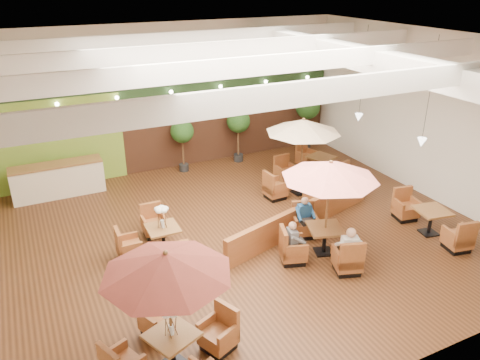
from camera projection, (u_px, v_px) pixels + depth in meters
room at (228, 104)px, 13.45m from camera, size 14.04×14.00×5.52m
service_counter at (58, 180)px, 16.02m from camera, size 3.00×0.75×1.18m
booth_divider at (304, 217)px, 13.92m from camera, size 5.96×1.91×0.85m
table_0 at (168, 290)px, 8.52m from camera, size 2.76×2.76×2.64m
table_1 at (327, 188)px, 12.11m from camera, size 2.69×2.84×2.75m
table_2 at (301, 140)px, 15.61m from camera, size 2.61×2.69×2.73m
table_3 at (155, 239)px, 12.73m from camera, size 1.70×2.53×1.53m
table_4 at (430, 222)px, 13.74m from camera, size 1.03×2.73×0.99m
table_5 at (320, 166)px, 17.72m from camera, size 1.08×2.74×0.97m
topiary_0 at (182, 133)px, 17.65m from camera, size 0.88×0.88×2.05m
topiary_1 at (238, 123)px, 18.56m from camera, size 0.93×0.93×2.17m
topiary_2 at (308, 109)px, 19.79m from camera, size 1.04×1.04×2.42m
diner_0 at (349, 246)px, 11.79m from camera, size 0.47×0.44×0.86m
diner_1 at (305, 213)px, 13.46m from camera, size 0.40×0.35×0.77m
diner_2 at (294, 238)px, 12.23m from camera, size 0.33×0.39×0.75m
diner_3 at (317, 184)px, 15.31m from camera, size 0.38×0.31×0.76m
diner_4 at (317, 184)px, 15.31m from camera, size 0.41×0.35×0.76m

